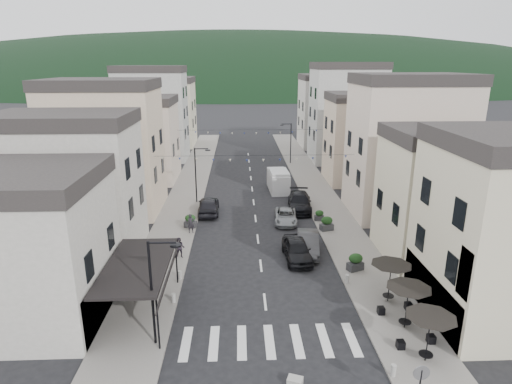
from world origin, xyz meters
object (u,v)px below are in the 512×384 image
Objects in this scene: delivery_van at (278,180)px; parked_car_e at (209,205)px; parked_car_a at (297,249)px; parked_car_b at (308,243)px; parked_car_c at (286,216)px; pedestrian_b at (180,248)px; pedestrian_a at (191,224)px; parked_car_d at (300,202)px.

parked_car_e is at bearing -137.40° from delivery_van.
parked_car_b is at bearing 46.50° from parked_car_a.
parked_car_c is at bearing 157.86° from parked_car_e.
parked_car_b is 1.07× the size of parked_car_c.
parked_car_c is at bearing 106.26° from parked_car_b.
parked_car_e reaches higher than parked_car_a.
parked_car_a is 0.88× the size of delivery_van.
parked_car_c is 11.64m from pedestrian_b.
delivery_van is 3.30× the size of pedestrian_b.
pedestrian_a reaches higher than parked_car_b.
parked_car_e is (-7.40, 2.81, 0.24)m from parked_car_c.
parked_car_d is at bearing -80.00° from delivery_van.
delivery_van is at bearing 108.33° from parked_car_d.
pedestrian_a is at bearing 163.90° from parked_car_b.
delivery_van is at bearing 93.41° from parked_car_c.
pedestrian_b is at bearing -128.46° from parked_car_d.
parked_car_a is at bearing 5.21° from pedestrian_b.
parked_car_c is at bearing -93.99° from delivery_van.
pedestrian_a is at bearing -159.38° from parked_car_c.
parked_car_d is at bearing 68.16° from parked_car_c.
parked_car_b is 2.93× the size of pedestrian_b.
pedestrian_b is at bearing -167.88° from parked_car_b.
parked_car_c is 4.03m from parked_car_d.
parked_car_d is at bearing 53.50° from pedestrian_b.
parked_car_a is 7.84m from parked_car_c.
parked_car_e is 2.97× the size of pedestrian_a.
delivery_van is at bearing 70.61° from pedestrian_b.
parked_car_c is (0.00, 7.84, -0.19)m from parked_car_a.
parked_car_e reaches higher than parked_car_d.
pedestrian_b is (-10.73, -11.05, 0.11)m from parked_car_d.
parked_car_c is 0.83× the size of delivery_van.
delivery_van is 3.16× the size of pedestrian_a.
parked_car_c is 0.88× the size of parked_car_e.
parked_car_b is 0.89× the size of delivery_van.
parked_car_a is at bearing -49.57° from pedestrian_a.
parked_car_b is at bearing -76.40° from parked_car_c.
parked_car_a is 10.15m from pedestrian_a.
pedestrian_b reaches higher than parked_car_b.
parked_car_d is (1.80, 3.60, 0.21)m from parked_car_c.
pedestrian_a is (-10.40, -6.04, 0.14)m from parked_car_d.
parked_car_b is at bearing 12.36° from pedestrian_b.
delivery_van is at bearing 86.46° from parked_car_a.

